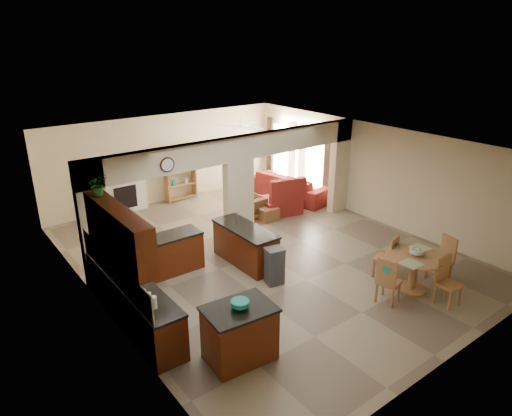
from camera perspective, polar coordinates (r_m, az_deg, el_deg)
floor at (r=11.43m, az=0.80°, el=-5.75°), size 10.00×10.00×0.00m
ceiling at (r=10.47m, az=0.88°, el=8.05°), size 10.00×10.00×0.00m
wall_back at (r=14.95m, az=-11.08°, el=6.12°), size 8.00×0.00×8.00m
wall_front at (r=7.93m, az=23.96°, el=-9.25°), size 8.00×0.00×8.00m
wall_left at (r=9.16m, az=-19.37°, el=-4.44°), size 0.00×10.00×10.00m
wall_right at (r=13.58m, az=14.31°, el=4.34°), size 0.00×10.00×10.00m
partition_left_pier at (r=10.12m, az=-19.60°, el=-2.02°), size 0.60×0.25×2.80m
partition_center_pier at (r=11.73m, az=-2.17°, el=0.81°), size 0.80×0.25×2.20m
partition_right_pier at (r=13.98m, az=10.37°, el=5.13°), size 0.60×0.25×2.80m
partition_header at (r=11.32m, az=-2.27°, el=7.47°), size 8.00×0.25×0.60m
kitchen_counter at (r=9.58m, az=-14.00°, el=-8.96°), size 2.52×3.29×1.48m
upper_cabinets at (r=8.30m, az=-16.84°, el=-2.86°), size 0.35×2.40×0.90m
peninsula at (r=10.83m, az=-1.33°, el=-4.68°), size 0.70×1.85×0.91m
wall_clock at (r=10.23m, az=-11.02°, el=5.32°), size 0.34×0.03×0.34m
rug at (r=13.61m, az=-0.64°, el=-1.17°), size 1.60×1.30×0.01m
fireplace at (r=14.43m, az=-16.24°, el=1.85°), size 1.60×0.35×1.20m
shelving_unit at (r=15.08m, az=-9.46°, el=4.38°), size 1.00×0.32×1.80m
window_a at (r=15.09m, az=7.41°, el=5.69°), size 0.02×0.90×1.90m
window_b at (r=16.30m, az=3.23°, el=6.99°), size 0.02×0.90×1.90m
glazed_door at (r=15.72m, az=5.22°, el=5.84°), size 0.02×0.70×2.10m
drape_a_left at (r=14.66m, az=8.93°, el=5.15°), size 0.10×0.28×2.30m
drape_a_right at (r=15.48m, az=5.75°, el=6.15°), size 0.10×0.28×2.30m
drape_b_left at (r=15.84m, az=4.52°, el=6.53°), size 0.10×0.28×2.30m
drape_b_right at (r=16.72m, az=1.78°, el=7.37°), size 0.10×0.28×2.30m
ceiling_fan at (r=13.75m, az=-1.93°, el=10.17°), size 1.00×1.00×0.10m
kitchen_island at (r=7.85m, az=-2.07°, el=-15.37°), size 1.21×0.91×0.99m
teal_bowl at (r=7.52m, az=-2.01°, el=-11.97°), size 0.30×0.30×0.14m
trash_can at (r=10.01m, az=2.31°, el=-7.42°), size 0.42×0.38×0.78m
dining_table at (r=10.23m, az=19.13°, el=-7.07°), size 1.21×1.21×0.82m
fruit_bowl at (r=10.10m, az=19.42°, el=-5.16°), size 0.30×0.30×0.16m
sofa at (r=15.18m, az=4.30°, el=2.79°), size 2.96×1.58×0.82m
chaise at (r=13.95m, az=2.93°, el=0.36°), size 1.34×1.18×0.46m
armchair at (r=13.57m, az=-0.49°, el=0.17°), size 0.71×0.73×0.63m
ottoman at (r=13.41m, az=1.49°, el=-0.69°), size 0.55×0.55×0.37m
plant at (r=8.79m, az=-19.17°, el=2.75°), size 0.37×0.32×0.40m
chair_north at (r=10.56m, az=16.26°, el=-5.71°), size 0.51×0.51×1.02m
chair_east at (r=10.89m, az=22.40°, el=-5.67°), size 0.50×0.50×1.02m
chair_south at (r=10.01m, az=22.67°, el=-8.12°), size 0.44×0.44×1.02m
chair_west at (r=9.59m, az=16.13°, el=-8.56°), size 0.51×0.51×1.02m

